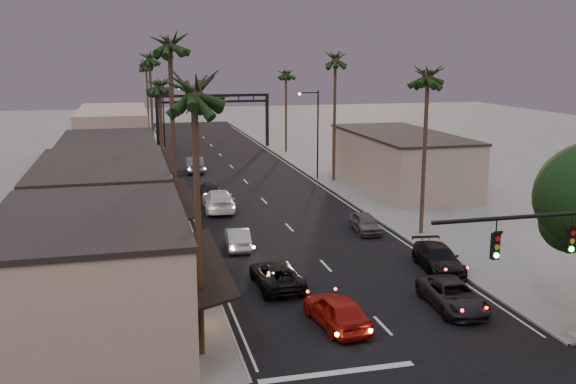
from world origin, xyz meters
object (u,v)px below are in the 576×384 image
curbside_near (453,295)px  palm_far (146,62)px  streetlight_right (315,128)px  palm_la (194,82)px  palm_lc (159,80)px  palm_ld (149,55)px  palm_rb (335,55)px  arch (213,107)px  palm_lb (169,38)px  palm_rc (286,71)px  oncoming_red (336,310)px  curbside_black (438,258)px  oncoming_pickup (276,275)px  palm_ra (428,70)px  streetlight_left (166,119)px  oncoming_silver (238,238)px

curbside_near → palm_far: bearing=104.1°
palm_far → streetlight_right: bearing=-65.2°
palm_la → palm_lc: 27.02m
palm_ld → palm_rb: 20.42m
arch → palm_far: palm_far is taller
palm_lb → palm_rc: bearing=67.7°
palm_far → oncoming_red: size_ratio=2.83×
palm_lc → streetlight_right: bearing=30.1°
arch → palm_rc: palm_rc is taller
arch → curbside_black: 53.91m
palm_lb → palm_la: bearing=-90.0°
curbside_near → curbside_black: 5.85m
arch → palm_lc: palm_lc is taller
oncoming_pickup → curbside_near: oncoming_pickup is taller
oncoming_pickup → curbside_near: (7.89, -5.08, -0.00)m
oncoming_red → curbside_black: (8.33, 6.16, -0.06)m
palm_lc → curbside_near: bearing=-62.8°
streetlight_right → palm_lb: 28.89m
palm_ld → oncoming_red: bearing=-81.7°
palm_lb → palm_ra: (17.20, 2.00, -1.94)m
palm_lc → curbside_near: size_ratio=2.46×
streetlight_right → oncoming_red: (-9.06, -34.50, -4.53)m
curbside_black → streetlight_right: bearing=95.6°
arch → palm_lb: (-8.60, -48.00, 7.85)m
palm_lc → palm_rb: palm_rb is taller
oncoming_red → palm_rc: bearing=-108.3°
palm_la → palm_far: 69.00m
palm_lb → curbside_near: size_ratio=3.06×
streetlight_left → curbside_black: streetlight_left is taller
palm_ld → curbside_black: bearing=-68.9°
palm_rc → oncoming_pickup: size_ratio=2.45×
palm_rc → curbside_black: 48.39m
palm_lb → streetlight_right: bearing=56.0°
streetlight_right → oncoming_pickup: bearing=-110.2°
palm_ra → palm_rb: palm_rb is taller
palm_ra → palm_lb: bearing=-173.4°
palm_la → oncoming_pickup: size_ratio=2.66×
curbside_near → streetlight_left: bearing=106.9°
palm_lb → arch: bearing=79.8°
arch → palm_rb: 28.24m
palm_ld → curbside_near: 47.15m
palm_ra → oncoming_silver: size_ratio=3.15×
arch → palm_rb: palm_rb is taller
palm_ld → oncoming_silver: palm_ld is taller
palm_lc → palm_lb: bearing=-90.0°
palm_lc → palm_ra: bearing=-34.9°
streetlight_right → curbside_black: (-0.73, -28.34, -4.60)m
streetlight_left → oncoming_pickup: 42.14m
palm_la → oncoming_red: palm_la is taller
streetlight_left → palm_ld: palm_ld is taller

